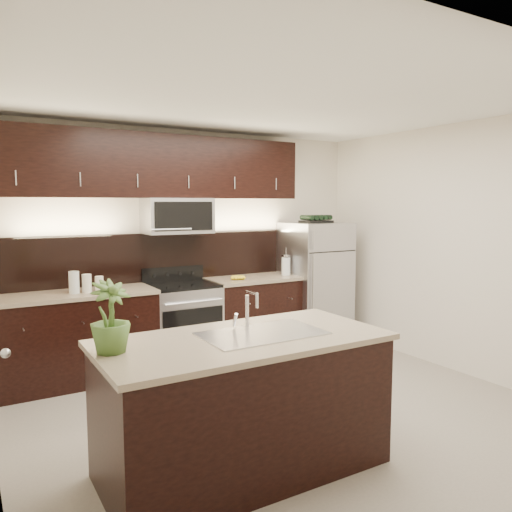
{
  "coord_description": "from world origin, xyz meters",
  "views": [
    {
      "loc": [
        -2.38,
        -3.55,
        1.84
      ],
      "look_at": [
        0.05,
        0.55,
        1.34
      ],
      "focal_mm": 35.0,
      "sensor_mm": 36.0,
      "label": 1
    }
  ],
  "objects": [
    {
      "name": "counter_run",
      "position": [
        -0.46,
        1.69,
        0.47
      ],
      "size": [
        3.51,
        0.65,
        0.94
      ],
      "color": "black",
      "rests_on": "ground"
    },
    {
      "name": "sink_faucet",
      "position": [
        -0.62,
        -0.66,
        0.96
      ],
      "size": [
        0.84,
        0.5,
        0.28
      ],
      "color": "silver",
      "rests_on": "island"
    },
    {
      "name": "bananas",
      "position": [
        0.37,
        1.61,
        0.97
      ],
      "size": [
        0.22,
        0.2,
        0.06
      ],
      "primitive_type": "ellipsoid",
      "rotation": [
        0.0,
        0.0,
        -0.35
      ],
      "color": "gold",
      "rests_on": "counter_run"
    },
    {
      "name": "room_walls",
      "position": [
        -0.11,
        -0.04,
        1.7
      ],
      "size": [
        4.52,
        4.02,
        2.71
      ],
      "color": "beige",
      "rests_on": "ground"
    },
    {
      "name": "upper_fixtures",
      "position": [
        -0.43,
        1.84,
        2.14
      ],
      "size": [
        3.49,
        0.4,
        1.66
      ],
      "color": "black",
      "rests_on": "counter_run"
    },
    {
      "name": "ground",
      "position": [
        0.0,
        0.0,
        0.0
      ],
      "size": [
        4.5,
        4.5,
        0.0
      ],
      "primitive_type": "plane",
      "color": "gray",
      "rests_on": "ground"
    },
    {
      "name": "refrigerator",
      "position": [
        1.6,
        1.63,
        0.8
      ],
      "size": [
        0.77,
        0.69,
        1.59
      ],
      "primitive_type": "cube",
      "color": "#B2B2B7",
      "rests_on": "ground"
    },
    {
      "name": "wine_rack",
      "position": [
        1.6,
        1.63,
        1.64
      ],
      "size": [
        0.39,
        0.24,
        0.1
      ],
      "color": "black",
      "rests_on": "refrigerator"
    },
    {
      "name": "canisters",
      "position": [
        -1.34,
        1.63,
        1.04
      ],
      "size": [
        0.33,
        0.13,
        0.22
      ],
      "rotation": [
        0.0,
        0.0,
        -0.13
      ],
      "color": "silver",
      "rests_on": "counter_run"
    },
    {
      "name": "french_press",
      "position": [
        1.14,
        1.64,
        1.07
      ],
      "size": [
        0.12,
        0.12,
        0.34
      ],
      "rotation": [
        0.0,
        0.0,
        0.25
      ],
      "color": "silver",
      "rests_on": "counter_run"
    },
    {
      "name": "plant",
      "position": [
        -1.63,
        -0.57,
        1.16
      ],
      "size": [
        0.31,
        0.31,
        0.44
      ],
      "primitive_type": "imported",
      "rotation": [
        0.0,
        0.0,
        0.33
      ],
      "color": "#416428",
      "rests_on": "island"
    },
    {
      "name": "island",
      "position": [
        -0.77,
        -0.67,
        0.47
      ],
      "size": [
        1.96,
        0.96,
        0.94
      ],
      "color": "black",
      "rests_on": "ground"
    }
  ]
}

